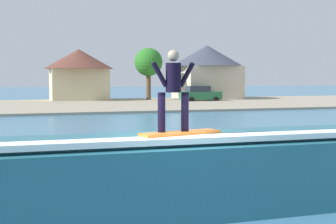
{
  "coord_description": "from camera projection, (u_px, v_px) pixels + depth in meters",
  "views": [
    {
      "loc": [
        -3.26,
        -9.23,
        2.89
      ],
      "look_at": [
        0.76,
        3.31,
        1.93
      ],
      "focal_mm": 51.97,
      "sensor_mm": 36.0,
      "label": 1
    }
  ],
  "objects": [
    {
      "name": "house_gabled_white",
      "position": [
        207.0,
        70.0,
        59.91
      ],
      "size": [
        8.88,
        8.88,
        6.74
      ],
      "color": "beige",
      "rests_on": "ground_plane"
    },
    {
      "name": "car_far_shore",
      "position": [
        200.0,
        94.0,
        54.59
      ],
      "size": [
        4.48,
        2.15,
        1.86
      ],
      "color": "#23663D",
      "rests_on": "ground_plane"
    },
    {
      "name": "surfer",
      "position": [
        173.0,
        86.0,
        10.06
      ],
      "size": [
        0.94,
        0.32,
        1.7
      ],
      "color": "black",
      "rests_on": "surfboard"
    },
    {
      "name": "wave_crest",
      "position": [
        200.0,
        169.0,
        11.01
      ],
      "size": [
        10.04,
        3.19,
        1.69
      ],
      "color": "#236375",
      "rests_on": "ground_plane"
    },
    {
      "name": "shoreline_bank",
      "position": [
        48.0,
        106.0,
        46.88
      ],
      "size": [
        120.0,
        22.3,
        0.2
      ],
      "color": "gray",
      "rests_on": "ground_plane"
    },
    {
      "name": "surfboard",
      "position": [
        181.0,
        133.0,
        10.14
      ],
      "size": [
        1.85,
        0.84,
        0.06
      ],
      "color": "orange",
      "rests_on": "wave_crest"
    },
    {
      "name": "tree_tall_bare",
      "position": [
        148.0,
        63.0,
        56.8
      ],
      "size": [
        3.29,
        3.29,
        6.24
      ],
      "color": "brown",
      "rests_on": "ground_plane"
    },
    {
      "name": "house_small_cottage",
      "position": [
        79.0,
        70.0,
        56.34
      ],
      "size": [
        7.99,
        7.99,
        6.08
      ],
      "color": "beige",
      "rests_on": "ground_plane"
    },
    {
      "name": "ground_plane",
      "position": [
        182.0,
        218.0,
        9.97
      ],
      "size": [
        260.0,
        260.0,
        0.0
      ],
      "primitive_type": "plane",
      "color": "teal"
    }
  ]
}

